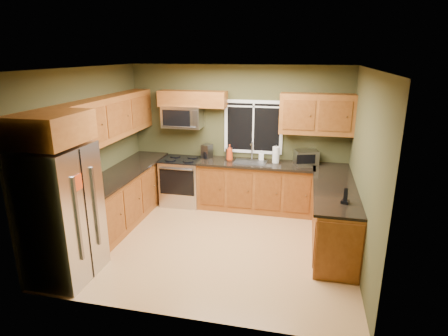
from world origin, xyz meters
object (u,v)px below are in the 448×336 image
at_px(toaster_oven, 306,157).
at_px(soap_bottle_a, 230,153).
at_px(cordless_phone, 345,199).
at_px(soap_bottle_b, 261,155).
at_px(kettle, 229,153).
at_px(refrigerator, 62,214).
at_px(microwave, 182,117).
at_px(paper_towel_roll, 276,155).
at_px(coffee_maker, 207,152).
at_px(range, 182,181).

xyz_separation_m(toaster_oven, soap_bottle_a, (-1.42, -0.12, 0.03)).
bearing_deg(soap_bottle_a, cordless_phone, -41.08).
distance_m(soap_bottle_a, soap_bottle_b, 0.61).
xyz_separation_m(toaster_oven, kettle, (-1.46, 0.03, -0.01)).
relative_size(toaster_oven, soap_bottle_a, 1.52).
distance_m(refrigerator, microwave, 3.10).
distance_m(paper_towel_roll, soap_bottle_a, 0.87).
xyz_separation_m(microwave, soap_bottle_a, (0.95, -0.11, -0.63)).
height_order(coffee_maker, paper_towel_roll, paper_towel_roll).
relative_size(refrigerator, soap_bottle_a, 5.72).
relative_size(coffee_maker, cordless_phone, 1.19).
bearing_deg(microwave, cordless_phone, -31.97).
relative_size(refrigerator, kettle, 7.06).
distance_m(coffee_maker, soap_bottle_b, 1.05).
height_order(microwave, kettle, microwave).
bearing_deg(range, cordless_phone, -30.01).
distance_m(microwave, kettle, 1.13).
relative_size(microwave, soap_bottle_b, 4.10).
height_order(refrigerator, kettle, refrigerator).
xyz_separation_m(soap_bottle_a, soap_bottle_b, (0.58, 0.18, -0.06)).
xyz_separation_m(toaster_oven, soap_bottle_b, (-0.84, 0.06, -0.03)).
height_order(coffee_maker, soap_bottle_a, soap_bottle_a).
bearing_deg(cordless_phone, soap_bottle_a, 138.92).
distance_m(refrigerator, paper_towel_roll, 3.81).
bearing_deg(microwave, toaster_oven, 0.26).
bearing_deg(kettle, refrigerator, -118.42).
bearing_deg(kettle, range, -168.75).
bearing_deg(toaster_oven, range, -176.45).
height_order(soap_bottle_b, cordless_phone, cordless_phone).
distance_m(toaster_oven, cordless_phone, 1.92).
height_order(microwave, cordless_phone, microwave).
relative_size(toaster_oven, cordless_phone, 2.15).
xyz_separation_m(toaster_oven, coffee_maker, (-1.89, -0.03, -0.00)).
relative_size(kettle, paper_towel_roll, 0.76).
xyz_separation_m(kettle, paper_towel_roll, (0.91, -0.08, 0.03)).
distance_m(toaster_oven, kettle, 1.46).
bearing_deg(paper_towel_roll, refrigerator, -131.15).
distance_m(refrigerator, cordless_phone, 3.77).
bearing_deg(refrigerator, paper_towel_roll, 48.85).
distance_m(refrigerator, coffee_maker, 3.12).
bearing_deg(microwave, soap_bottle_b, 2.68).
xyz_separation_m(refrigerator, coffee_maker, (1.17, 2.89, 0.16)).
xyz_separation_m(refrigerator, soap_bottle_a, (1.64, 2.80, 0.20)).
bearing_deg(refrigerator, soap_bottle_b, 53.30).
relative_size(microwave, toaster_oven, 1.59).
distance_m(microwave, coffee_maker, 0.82).
xyz_separation_m(refrigerator, soap_bottle_b, (2.22, 2.98, 0.13)).
height_order(range, microwave, microwave).
bearing_deg(soap_bottle_b, coffee_maker, -175.32).
bearing_deg(soap_bottle_a, soap_bottle_b, 17.03).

